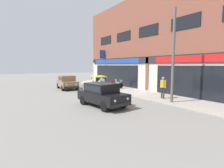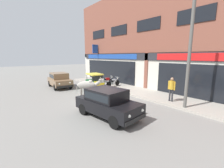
% 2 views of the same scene
% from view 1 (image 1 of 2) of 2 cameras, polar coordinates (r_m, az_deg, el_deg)
% --- Properties ---
extents(ground_plane, '(90.00, 90.00, 0.00)m').
position_cam_1_polar(ground_plane, '(14.46, -3.17, -4.11)').
color(ground_plane, gray).
extents(sidewalk, '(19.00, 2.83, 0.14)m').
position_cam_1_polar(sidewalk, '(16.51, 7.81, -2.63)').
color(sidewalk, '#A8A093').
rests_on(sidewalk, ground).
extents(shop_building, '(23.00, 1.40, 9.67)m').
position_cam_1_polar(shop_building, '(17.58, 12.27, 12.74)').
color(shop_building, brown).
rests_on(shop_building, ground).
extents(cow, '(1.55, 1.79, 1.61)m').
position_cam_1_polar(cow, '(14.54, -7.06, -0.09)').
color(cow, '#9E998E').
rests_on(cow, ground).
extents(car_0, '(3.74, 2.01, 1.46)m').
position_cam_1_polar(car_0, '(11.03, -3.28, -3.07)').
color(car_0, black).
rests_on(car_0, ground).
extents(car_1, '(3.71, 1.89, 1.46)m').
position_cam_1_polar(car_1, '(19.42, -14.48, 0.77)').
color(car_1, black).
rests_on(car_1, ground).
extents(auto_rickshaw, '(2.07, 1.39, 1.52)m').
position_cam_1_polar(auto_rickshaw, '(17.30, -4.29, -0.21)').
color(auto_rickshaw, black).
rests_on(auto_rickshaw, ground).
extents(motorcycle_0, '(0.57, 1.81, 0.88)m').
position_cam_1_polar(motorcycle_0, '(19.21, -0.40, 0.04)').
color(motorcycle_0, black).
rests_on(motorcycle_0, sidewalk).
extents(motorcycle_1, '(0.53, 1.81, 0.88)m').
position_cam_1_polar(motorcycle_1, '(18.16, 1.49, -0.32)').
color(motorcycle_1, black).
rests_on(motorcycle_1, sidewalk).
extents(pedestrian, '(0.50, 0.32, 1.60)m').
position_cam_1_polar(pedestrian, '(13.28, 16.33, -0.40)').
color(pedestrian, '#2D2D33').
rests_on(pedestrian, sidewalk).
extents(utility_pole, '(0.18, 0.18, 6.07)m').
position_cam_1_polar(utility_pole, '(12.11, 19.37, 8.61)').
color(utility_pole, '#595651').
rests_on(utility_pole, sidewalk).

